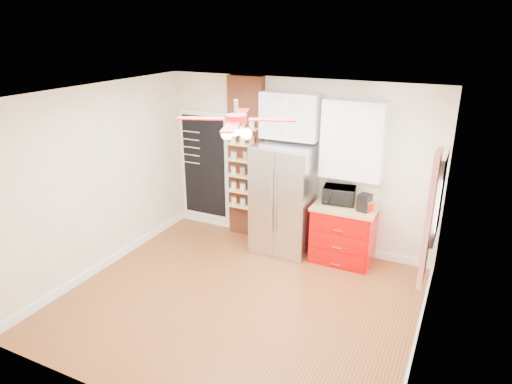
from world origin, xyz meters
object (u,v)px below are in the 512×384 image
at_px(canister_left, 367,208).
at_px(pantry_jar_oats, 234,156).
at_px(coffee_maker, 364,203).
at_px(fridge, 284,199).
at_px(toaster_oven, 339,195).
at_px(ceiling_fan, 236,120).
at_px(red_cabinet, 343,234).

bearing_deg(canister_left, pantry_jar_oats, 175.88).
bearing_deg(pantry_jar_oats, coffee_maker, -3.32).
relative_size(fridge, toaster_oven, 3.72).
relative_size(toaster_oven, canister_left, 3.28).
xyz_separation_m(ceiling_fan, canister_left, (1.25, 1.59, -1.45)).
xyz_separation_m(fridge, canister_left, (1.30, -0.04, 0.10)).
bearing_deg(pantry_jar_oats, toaster_oven, 0.38).
bearing_deg(coffee_maker, canister_left, -23.87).
distance_m(fridge, pantry_jar_oats, 1.11).
relative_size(fridge, canister_left, 12.21).
relative_size(fridge, coffee_maker, 6.82).
height_order(toaster_oven, coffee_maker, toaster_oven).
height_order(coffee_maker, pantry_jar_oats, pantry_jar_oats).
relative_size(canister_left, pantry_jar_oats, 1.24).
xyz_separation_m(canister_left, pantry_jar_oats, (-2.25, 0.16, 0.46)).
bearing_deg(canister_left, toaster_oven, 159.41).
relative_size(coffee_maker, canister_left, 1.79).
bearing_deg(coffee_maker, pantry_jar_oats, -169.07).
bearing_deg(red_cabinet, pantry_jar_oats, 177.78).
relative_size(red_cabinet, ceiling_fan, 0.67).
bearing_deg(toaster_oven, coffee_maker, -26.22).
height_order(red_cabinet, toaster_oven, toaster_oven).
bearing_deg(toaster_oven, fridge, -178.58).
relative_size(red_cabinet, pantry_jar_oats, 8.12).
distance_m(fridge, canister_left, 1.31).
relative_size(red_cabinet, canister_left, 6.56).
xyz_separation_m(fridge, pantry_jar_oats, (-0.95, 0.12, 0.56)).
xyz_separation_m(red_cabinet, ceiling_fan, (-0.92, -1.68, 1.97)).
height_order(ceiling_fan, coffee_maker, ceiling_fan).
xyz_separation_m(fridge, toaster_oven, (0.84, 0.14, 0.16)).
relative_size(ceiling_fan, coffee_maker, 5.45).
bearing_deg(fridge, canister_left, -1.65).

